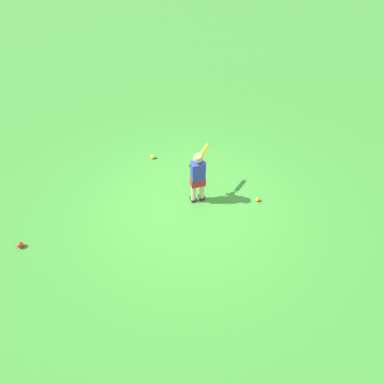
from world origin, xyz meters
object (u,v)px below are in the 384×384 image
(child_batter, at_px, (198,172))
(play_ball_by_bucket, at_px, (258,199))
(play_ball_behind_batter, at_px, (152,157))
(play_ball_center_lawn, at_px, (20,245))

(child_batter, height_order, play_ball_by_bucket, child_batter)
(child_batter, distance_m, play_ball_behind_batter, 1.77)
(play_ball_center_lawn, xyz_separation_m, play_ball_behind_batter, (-0.97, -3.07, -0.00))
(play_ball_center_lawn, relative_size, play_ball_by_bucket, 1.27)
(play_ball_by_bucket, relative_size, play_ball_behind_batter, 0.83)
(play_ball_center_lawn, height_order, play_ball_behind_batter, play_ball_center_lawn)
(child_batter, height_order, play_ball_behind_batter, child_batter)
(play_ball_behind_batter, bearing_deg, child_batter, 147.16)
(play_ball_center_lawn, bearing_deg, play_ball_by_bucket, -143.96)
(play_ball_center_lawn, xyz_separation_m, play_ball_by_bucket, (-3.47, -2.52, -0.01))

